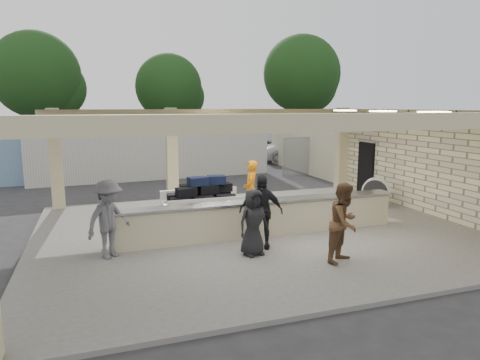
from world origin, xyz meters
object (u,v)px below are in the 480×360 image
object	(u,v)px
car_white_b	(351,150)
drum_fan	(376,191)
passenger_b	(261,211)
passenger_c	(109,219)
luggage_cart	(203,198)
passenger_d	(253,222)
car_dark	(270,150)
baggage_handler	(251,190)
container_white	(153,152)
passenger_a	(344,223)
baggage_counter	(260,218)
car_white_a	(303,151)

from	to	relation	value
car_white_b	drum_fan	bearing A→B (deg)	135.62
passenger_b	passenger_c	xyz separation A→B (m)	(-3.62, 0.46, -0.00)
drum_fan	passenger_c	world-z (taller)	passenger_c
passenger_c	car_white_b	distance (m)	21.43
luggage_cart	passenger_b	bearing A→B (deg)	-71.92
passenger_d	car_dark	world-z (taller)	passenger_d
baggage_handler	passenger_c	distance (m)	4.88
container_white	passenger_a	bearing A→B (deg)	-83.78
baggage_counter	passenger_b	distance (m)	1.12
car_white_b	car_dark	size ratio (longest dim) A/B	1.15
passenger_a	passenger_d	size ratio (longest dim) A/B	1.13
luggage_cart	container_white	distance (m)	9.94
drum_fan	car_white_b	size ratio (longest dim) A/B	0.23
baggage_counter	baggage_handler	xyz separation A→B (m)	(0.35, 1.74, 0.44)
baggage_counter	passenger_c	xyz separation A→B (m)	(-3.98, -0.50, 0.44)
passenger_a	car_white_a	xyz separation A→B (m)	(7.53, 16.71, -0.27)
drum_fan	car_white_a	xyz separation A→B (m)	(3.51, 12.39, 0.09)
drum_fan	car_white_a	world-z (taller)	car_white_a
car_dark	container_white	world-z (taller)	container_white
passenger_c	container_white	bearing A→B (deg)	41.35
luggage_cart	car_white_a	bearing A→B (deg)	52.81
passenger_b	container_white	distance (m)	12.60
baggage_counter	car_white_b	bearing A→B (deg)	49.27
luggage_cart	passenger_b	size ratio (longest dim) A/B	1.34
car_white_b	container_white	distance (m)	13.52
passenger_b	passenger_c	distance (m)	3.65
baggage_counter	container_white	size ratio (longest dim) A/B	0.69
drum_fan	car_white_b	bearing A→B (deg)	103.01
luggage_cart	passenger_a	size ratio (longest dim) A/B	1.36
passenger_d	car_dark	distance (m)	19.47
baggage_handler	container_white	world-z (taller)	container_white
luggage_cart	container_white	xyz separation A→B (m)	(-0.20, 9.93, 0.42)
luggage_cart	car_white_a	xyz separation A→B (m)	(9.78, 12.56, -0.13)
car_white_a	car_dark	world-z (taller)	car_white_a
baggage_handler	baggage_counter	bearing A→B (deg)	9.26
passenger_d	container_white	distance (m)	13.03
container_white	car_white_b	bearing A→B (deg)	5.91
baggage_counter	baggage_handler	distance (m)	1.83
passenger_b	passenger_d	size ratio (longest dim) A/B	1.16
passenger_c	container_white	xyz separation A→B (m)	(2.59, 12.10, 0.26)
passenger_a	car_white_a	distance (m)	18.33
baggage_handler	container_white	size ratio (longest dim) A/B	0.16
baggage_handler	passenger_d	xyz separation A→B (m)	(-1.09, -3.15, -0.12)
passenger_d	car_white_a	distance (m)	18.22
baggage_counter	drum_fan	world-z (taller)	drum_fan
passenger_b	passenger_c	size ratio (longest dim) A/B	1.00
baggage_counter	passenger_a	xyz separation A→B (m)	(1.07, -2.48, 0.42)
luggage_cart	passenger_b	xyz separation A→B (m)	(0.82, -2.63, 0.16)
luggage_cart	container_white	bearing A→B (deg)	91.88
passenger_c	car_dark	bearing A→B (deg)	20.07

